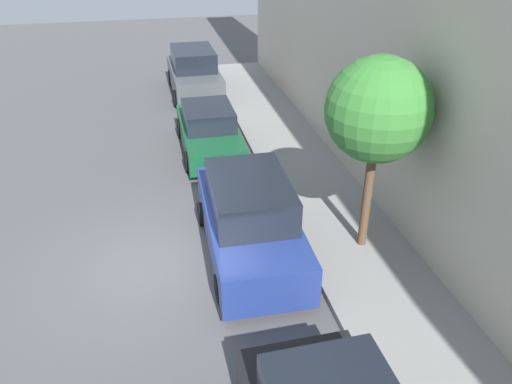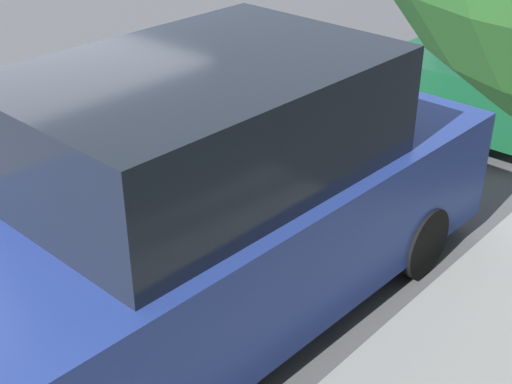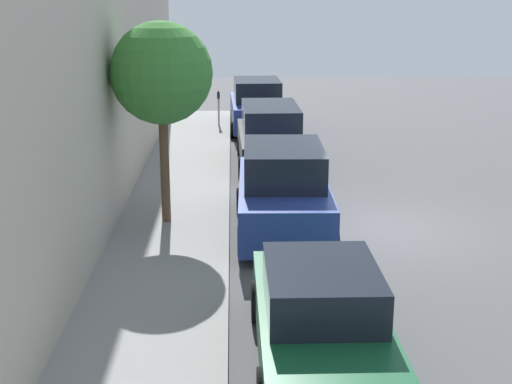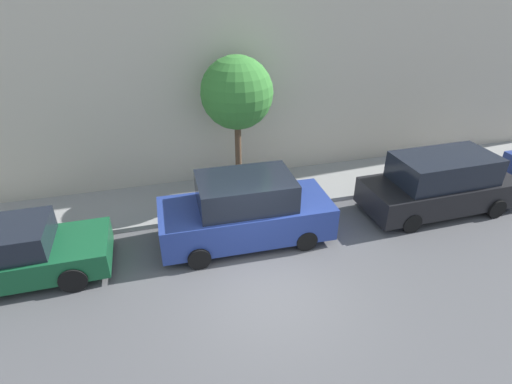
% 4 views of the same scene
% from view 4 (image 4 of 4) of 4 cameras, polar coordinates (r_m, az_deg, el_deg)
% --- Properties ---
extents(ground_plane, '(60.00, 60.00, 0.00)m').
position_cam_4_polar(ground_plane, '(10.05, 2.03, -13.98)').
color(ground_plane, '#515154').
extents(sidewalk, '(2.58, 32.00, 0.15)m').
position_cam_4_polar(sidewalk, '(13.77, -3.82, -0.38)').
color(sidewalk, gray).
rests_on(sidewalk, ground_plane).
extents(building_facade, '(2.00, 32.00, 11.51)m').
position_cam_4_polar(building_facade, '(14.26, -6.73, 24.64)').
color(building_facade, beige).
rests_on(building_facade, ground_plane).
extents(parked_minivan_second, '(2.02, 4.93, 1.90)m').
position_cam_4_polar(parked_minivan_second, '(13.90, 24.79, 1.04)').
color(parked_minivan_second, black).
rests_on(parked_minivan_second, ground_plane).
extents(parked_suv_third, '(2.08, 4.84, 1.98)m').
position_cam_4_polar(parked_suv_third, '(11.21, -1.49, -2.74)').
color(parked_suv_third, navy).
rests_on(parked_suv_third, ground_plane).
extents(parked_sedan_fourth, '(1.92, 4.51, 1.54)m').
position_cam_4_polar(parked_sedan_fourth, '(11.63, -31.46, -7.66)').
color(parked_sedan_fourth, '#14512D').
rests_on(parked_sedan_fourth, ground_plane).
extents(street_tree, '(2.26, 2.26, 4.52)m').
position_cam_4_polar(street_tree, '(12.65, -2.75, 13.88)').
color(street_tree, brown).
rests_on(street_tree, sidewalk).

